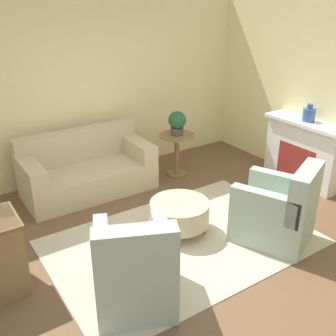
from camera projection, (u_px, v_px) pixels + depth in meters
ground_plane at (183, 242)px, 4.79m from camera, size 16.00×16.00×0.00m
wall_back at (89, 89)px, 6.19m from camera, size 9.03×0.12×2.80m
rug at (183, 242)px, 4.79m from camera, size 3.12×2.08×0.01m
couch at (87, 171)px, 5.93m from camera, size 1.90×0.92×0.90m
armchair_left at (135, 271)px, 3.69m from camera, size 1.01×1.07×1.01m
armchair_right at (278, 213)px, 4.68m from camera, size 1.01×1.07×1.01m
ottoman_table at (179, 213)px, 4.91m from camera, size 0.74×0.74×0.40m
side_table at (177, 147)px, 6.39m from camera, size 0.58×0.58×0.70m
fireplace at (304, 150)px, 6.15m from camera, size 0.44×1.36×1.01m
vase_mantel_near at (309, 114)px, 5.90m from camera, size 0.19×0.19×0.27m
potted_plant_on_side_table at (177, 122)px, 6.22m from camera, size 0.28×0.28×0.38m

